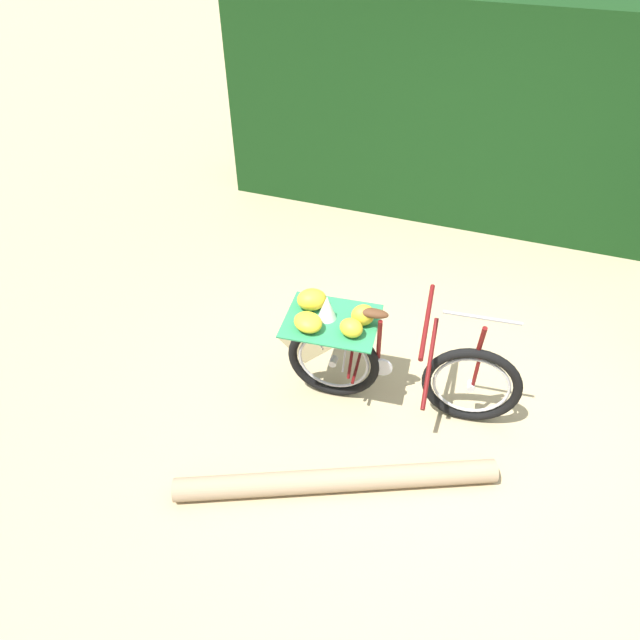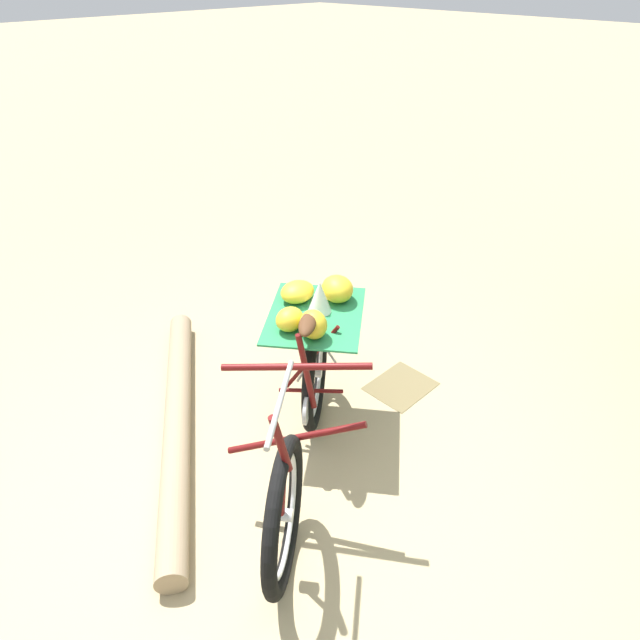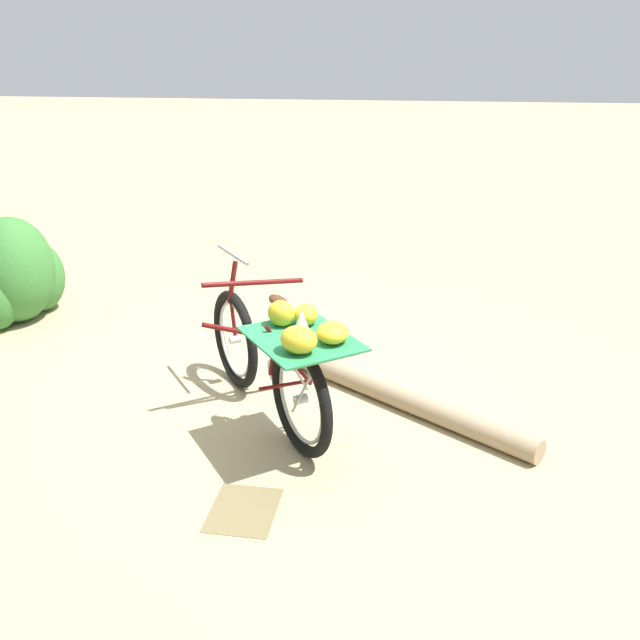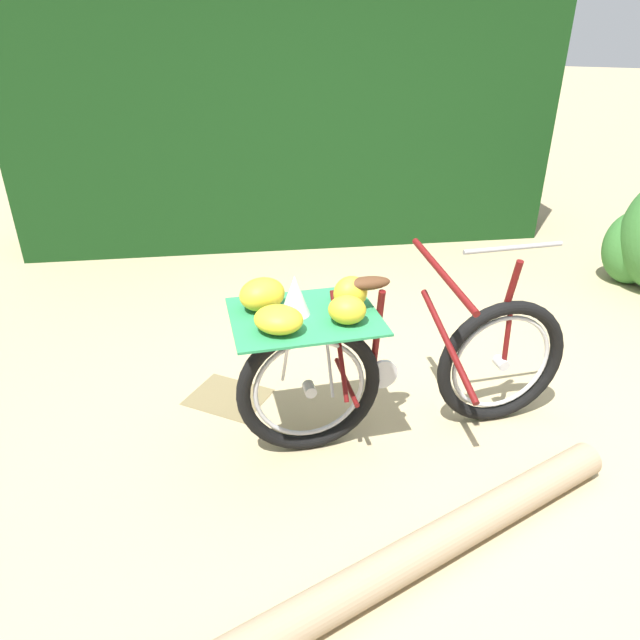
# 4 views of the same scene
# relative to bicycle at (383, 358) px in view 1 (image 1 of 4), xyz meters

# --- Properties ---
(ground_plane) EXTENTS (60.00, 60.00, 0.00)m
(ground_plane) POSITION_rel_bicycle_xyz_m (-0.29, -0.19, -0.50)
(ground_plane) COLOR tan
(foliage_hedge) EXTENTS (4.69, 3.42, 2.34)m
(foliage_hedge) POSITION_rel_bicycle_xyz_m (1.93, -2.72, 0.67)
(foliage_hedge) COLOR #143814
(foliage_hedge) RESTS_ON ground_plane
(bicycle) EXTENTS (1.59, 1.33, 1.03)m
(bicycle) POSITION_rel_bicycle_xyz_m (0.00, 0.00, 0.00)
(bicycle) COLOR black
(bicycle) RESTS_ON ground_plane
(fallen_log) EXTENTS (1.38, 1.94, 0.16)m
(fallen_log) POSITION_rel_bicycle_xyz_m (-0.39, 0.76, -0.42)
(fallen_log) COLOR #9E8466
(fallen_log) RESTS_ON ground_plane
(leaf_litter_patch) EXTENTS (0.44, 0.36, 0.01)m
(leaf_litter_patch) POSITION_rel_bicycle_xyz_m (0.94, 0.03, -0.49)
(leaf_litter_patch) COLOR olive
(leaf_litter_patch) RESTS_ON ground_plane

